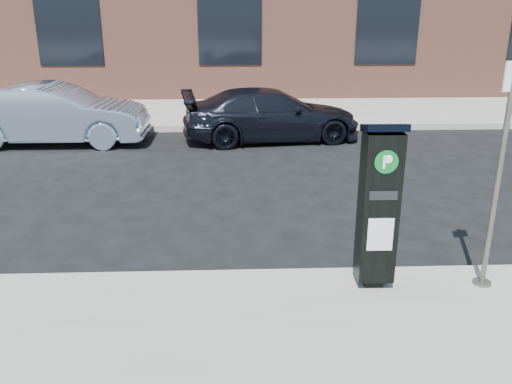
{
  "coord_description": "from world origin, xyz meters",
  "views": [
    {
      "loc": [
        0.13,
        -5.76,
        3.2
      ],
      "look_at": [
        0.37,
        0.5,
        0.98
      ],
      "focal_mm": 38.0,
      "sensor_mm": 36.0,
      "label": 1
    }
  ],
  "objects_px": {
    "parking_kiosk": "(379,204)",
    "sign_pole": "(498,179)",
    "car_silver": "(55,114)",
    "car_dark": "(271,115)"
  },
  "relations": [
    {
      "from": "parking_kiosk",
      "to": "sign_pole",
      "type": "distance_m",
      "value": 1.28
    },
    {
      "from": "parking_kiosk",
      "to": "car_silver",
      "type": "height_order",
      "value": "parking_kiosk"
    },
    {
      "from": "sign_pole",
      "to": "car_silver",
      "type": "relative_size",
      "value": 0.6
    },
    {
      "from": "sign_pole",
      "to": "car_silver",
      "type": "distance_m",
      "value": 10.12
    },
    {
      "from": "parking_kiosk",
      "to": "car_dark",
      "type": "bearing_deg",
      "value": 96.19
    },
    {
      "from": "sign_pole",
      "to": "car_dark",
      "type": "distance_m",
      "value": 7.74
    },
    {
      "from": "car_silver",
      "to": "car_dark",
      "type": "height_order",
      "value": "car_silver"
    },
    {
      "from": "parking_kiosk",
      "to": "sign_pole",
      "type": "xyz_separation_m",
      "value": [
        1.25,
        -0.05,
        0.29
      ]
    },
    {
      "from": "parking_kiosk",
      "to": "sign_pole",
      "type": "relative_size",
      "value": 0.74
    },
    {
      "from": "car_dark",
      "to": "car_silver",
      "type": "bearing_deg",
      "value": 84.46
    }
  ]
}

